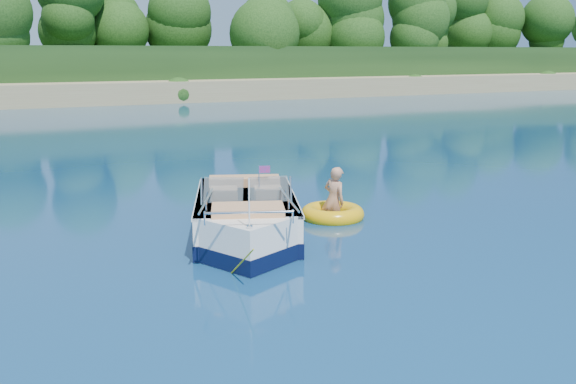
# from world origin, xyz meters

# --- Properties ---
(ground) EXTENTS (160.00, 160.00, 0.00)m
(ground) POSITION_xyz_m (0.00, 0.00, 0.00)
(ground) COLOR #0A264A
(ground) RESTS_ON ground
(shoreline) EXTENTS (170.00, 59.00, 6.00)m
(shoreline) POSITION_xyz_m (0.00, 63.77, 0.98)
(shoreline) COLOR #917F54
(shoreline) RESTS_ON ground
(treeline) EXTENTS (150.00, 7.12, 8.19)m
(treeline) POSITION_xyz_m (0.04, 41.01, 5.55)
(treeline) COLOR black
(treeline) RESTS_ON ground
(motorboat) EXTENTS (3.10, 5.19, 1.81)m
(motorboat) POSITION_xyz_m (0.85, 1.01, 0.35)
(motorboat) COLOR white
(motorboat) RESTS_ON ground
(tow_tube) EXTENTS (1.42, 1.42, 0.37)m
(tow_tube) POSITION_xyz_m (3.13, 1.65, 0.10)
(tow_tube) COLOR #F6B10A
(tow_tube) RESTS_ON ground
(boy) EXTENTS (0.63, 0.88, 1.59)m
(boy) POSITION_xyz_m (3.13, 1.64, 0.00)
(boy) COLOR tan
(boy) RESTS_ON ground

